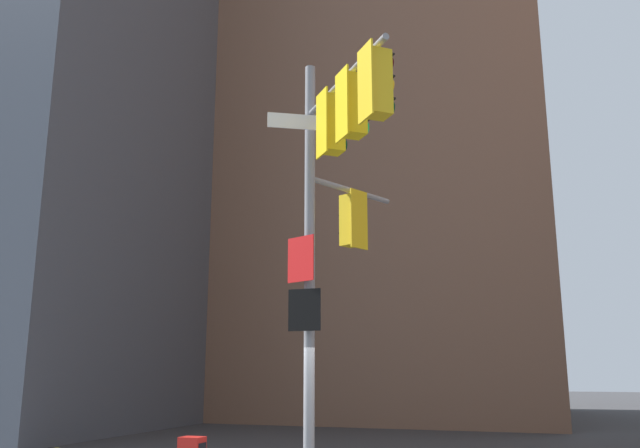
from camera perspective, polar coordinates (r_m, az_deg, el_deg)
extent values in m
cube|color=#4C5460|center=(33.17, -22.79, 13.88)|extent=(14.47, 14.47, 32.73)
cylinder|color=gray|center=(11.57, -0.92, -3.96)|extent=(0.19, 0.19, 7.74)
cylinder|color=gray|center=(11.01, 2.02, 12.42)|extent=(2.10, 2.47, 0.10)
cylinder|color=gray|center=(12.76, 2.74, 2.92)|extent=(1.05, 2.15, 0.10)
cube|color=yellow|center=(11.11, 0.17, 8.81)|extent=(0.33, 0.39, 1.14)
cube|color=yellow|center=(11.18, 1.09, 8.68)|extent=(0.48, 0.48, 1.00)
cylinder|color=#360605|center=(11.38, 2.03, 10.19)|extent=(0.17, 0.19, 0.20)
cube|color=black|center=(11.43, 2.05, 10.74)|extent=(0.20, 0.21, 0.02)
cylinder|color=yellow|center=(11.25, 2.04, 8.54)|extent=(0.17, 0.19, 0.20)
cube|color=black|center=(11.30, 2.07, 9.11)|extent=(0.20, 0.21, 0.02)
cylinder|color=#06311C|center=(11.13, 2.06, 6.86)|extent=(0.17, 0.19, 0.20)
cube|color=black|center=(11.17, 2.08, 7.44)|extent=(0.20, 0.21, 0.02)
cube|color=yellow|center=(10.37, 1.93, 10.43)|extent=(0.33, 0.39, 1.14)
cube|color=yellow|center=(10.44, 2.91, 10.28)|extent=(0.48, 0.48, 1.00)
cylinder|color=#360605|center=(10.66, 3.89, 11.85)|extent=(0.17, 0.19, 0.20)
cube|color=black|center=(10.71, 3.91, 12.43)|extent=(0.20, 0.21, 0.02)
cylinder|color=#3C2C06|center=(10.52, 3.92, 10.11)|extent=(0.17, 0.19, 0.20)
cube|color=black|center=(10.57, 3.94, 10.71)|extent=(0.20, 0.21, 0.02)
cylinder|color=#19C672|center=(10.39, 3.95, 8.33)|extent=(0.17, 0.19, 0.20)
cube|color=black|center=(10.43, 3.97, 8.94)|extent=(0.20, 0.21, 0.02)
cube|color=gold|center=(9.65, 3.99, 12.29)|extent=(0.33, 0.39, 1.14)
cube|color=gold|center=(9.73, 5.02, 12.10)|extent=(0.48, 0.48, 1.00)
cylinder|color=#360605|center=(9.96, 6.05, 13.73)|extent=(0.17, 0.19, 0.20)
cube|color=black|center=(10.01, 6.06, 14.34)|extent=(0.20, 0.21, 0.02)
cylinder|color=yellow|center=(9.81, 6.10, 11.90)|extent=(0.17, 0.19, 0.20)
cube|color=black|center=(9.86, 6.11, 12.53)|extent=(0.20, 0.21, 0.02)
cylinder|color=#06311C|center=(9.67, 6.15, 10.01)|extent=(0.17, 0.19, 0.20)
cube|color=black|center=(9.72, 6.16, 10.66)|extent=(0.20, 0.21, 0.02)
cube|color=gold|center=(12.50, 3.43, 0.43)|extent=(0.23, 0.45, 1.14)
cube|color=gold|center=(12.62, 2.77, 0.30)|extent=(0.45, 0.45, 1.00)
cylinder|color=#360605|center=(12.83, 2.07, 1.68)|extent=(0.14, 0.21, 0.20)
cube|color=black|center=(12.86, 2.05, 2.20)|extent=(0.16, 0.23, 0.02)
cylinder|color=#3C2C06|center=(12.75, 2.08, 0.16)|extent=(0.14, 0.21, 0.20)
cube|color=black|center=(12.78, 2.06, 0.68)|extent=(0.16, 0.23, 0.02)
cylinder|color=#19C672|center=(12.67, 2.10, -1.38)|extent=(0.14, 0.21, 0.20)
cube|color=black|center=(12.70, 2.07, -0.86)|extent=(0.16, 0.23, 0.02)
cube|color=white|center=(11.92, -0.58, 8.84)|extent=(1.45, 0.84, 0.28)
cube|color=#19479E|center=(11.92, -0.58, 8.84)|extent=(1.42, 0.82, 0.24)
cube|color=red|center=(11.45, -1.71, -3.07)|extent=(0.58, 0.29, 0.80)
cube|color=white|center=(11.45, -1.71, -3.07)|extent=(0.55, 0.27, 0.76)
cube|color=black|center=(11.29, -1.37, -7.50)|extent=(0.60, 0.05, 0.72)
cube|color=white|center=(11.29, -1.37, -7.50)|extent=(0.56, 0.04, 0.68)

